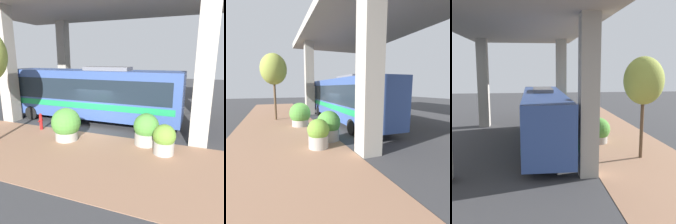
% 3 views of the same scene
% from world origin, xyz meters
% --- Properties ---
extents(ground_plane, '(80.00, 80.00, 0.00)m').
position_xyz_m(ground_plane, '(0.00, 0.00, 0.00)').
color(ground_plane, '#38383A').
rests_on(ground_plane, ground).
extents(sidewalk_strip, '(6.00, 40.00, 0.02)m').
position_xyz_m(sidewalk_strip, '(-3.00, 0.00, 0.01)').
color(sidewalk_strip, '#936B51').
rests_on(sidewalk_strip, ground).
extents(overpass, '(9.40, 20.69, 8.39)m').
position_xyz_m(overpass, '(4.00, 0.00, 7.35)').
color(overpass, '#9E998E').
rests_on(overpass, ground).
extents(bus, '(2.76, 12.42, 3.88)m').
position_xyz_m(bus, '(2.43, 0.83, 2.10)').
color(bus, '#334C8C').
rests_on(bus, ground).
extents(fire_hydrant, '(0.40, 0.19, 1.06)m').
position_xyz_m(fire_hydrant, '(-0.53, 2.95, 0.54)').
color(fire_hydrant, '#B21919').
rests_on(fire_hydrant, ground).
extents(planter_front, '(1.32, 1.32, 1.68)m').
position_xyz_m(planter_front, '(-0.53, -3.80, 0.82)').
color(planter_front, '#9E998E').
rests_on(planter_front, ground).
extents(planter_middle, '(1.61, 1.61, 1.81)m').
position_xyz_m(planter_middle, '(-1.47, 0.45, 0.88)').
color(planter_middle, '#9E998E').
rests_on(planter_middle, ground).
extents(planter_back, '(1.07, 1.07, 1.46)m').
position_xyz_m(planter_back, '(-1.39, -4.85, 0.73)').
color(planter_back, '#9E998E').
rests_on(planter_back, ground).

